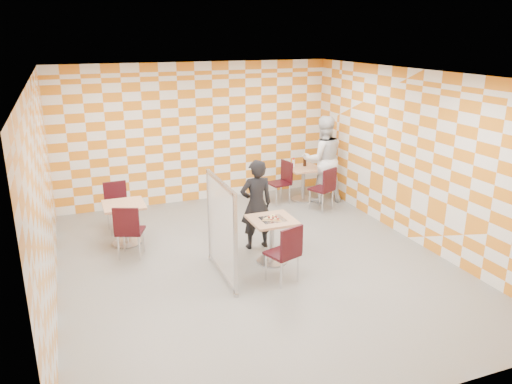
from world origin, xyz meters
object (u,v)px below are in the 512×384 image
empty_table (125,217)px  second_table (303,178)px  chair_second_side (283,179)px  chair_empty_far (117,202)px  chair_empty_near (129,228)px  man_white (323,159)px  partition (221,229)px  soda_bottle (305,162)px  sport_bottle (293,163)px  chair_main_front (286,250)px  main_table (272,233)px  man_dark (256,204)px  chair_second_front (325,186)px

empty_table → second_table: bearing=14.9°
chair_second_side → chair_empty_far: size_ratio=1.00×
empty_table → chair_empty_near: size_ratio=0.81×
man_white → chair_empty_far: bearing=11.2°
empty_table → man_white: bearing=11.4°
chair_empty_near → partition: partition is taller
soda_bottle → sport_bottle: bearing=170.0°
chair_main_front → soda_bottle: 4.07m
main_table → man_dark: 0.70m
chair_second_front → chair_empty_near: same height
chair_second_side → soda_bottle: 0.66m
chair_empty_far → soda_bottle: bearing=5.9°
chair_second_side → second_table: bearing=-0.5°
second_table → chair_second_front: size_ratio=0.81×
chair_second_front → sport_bottle: 1.03m
chair_main_front → partition: (-0.82, 0.54, 0.25)m
partition → sport_bottle: (2.60, 3.02, 0.05)m
second_table → empty_table: size_ratio=1.00×
man_dark → main_table: bearing=93.0°
chair_second_front → chair_second_side: same height
chair_main_front → chair_second_front: same height
main_table → chair_second_side: size_ratio=0.81×
sport_bottle → man_white: bearing=-31.6°
main_table → man_dark: (-0.02, 0.65, 0.28)m
chair_empty_near → main_table: bearing=-24.3°
empty_table → man_dark: man_dark is taller
chair_second_front → man_dark: 2.36m
empty_table → chair_second_side: 3.65m
chair_main_front → man_white: size_ratio=0.49×
empty_table → chair_second_front: (4.10, 0.27, 0.04)m
chair_empty_near → chair_empty_far: (-0.04, 1.37, 0.00)m
chair_empty_near → empty_table: bearing=88.5°
chair_empty_near → soda_bottle: soda_bottle is taller
chair_second_side → chair_empty_far: (-3.54, -0.33, 0.00)m
second_table → partition: bearing=-134.1°
chair_main_front → empty_table: bearing=130.8°
main_table → soda_bottle: soda_bottle is taller
chair_empty_near → chair_empty_far: bearing=91.6°
empty_table → chair_empty_near: chair_empty_near is taller
second_table → man_dark: man_dark is taller
chair_empty_near → sport_bottle: (3.83, 1.85, 0.29)m
man_dark → sport_bottle: bearing=-127.4°
empty_table → chair_empty_far: 0.74m
second_table → man_white: bearing=-27.5°
chair_main_front → man_dark: man_dark is taller
chair_second_side → empty_table: bearing=-163.0°
chair_second_side → soda_bottle: size_ratio=4.02×
main_table → second_table: same height
main_table → chair_empty_near: (-2.13, 0.96, 0.04)m
main_table → chair_empty_far: bearing=132.9°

